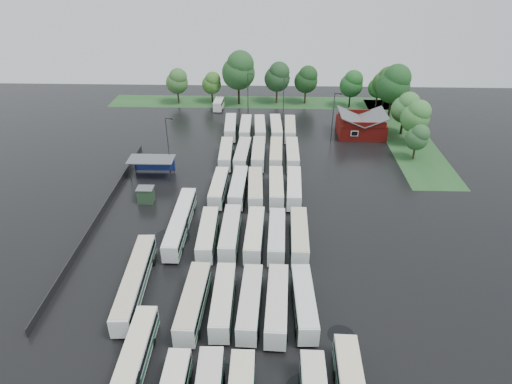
{
  "coord_description": "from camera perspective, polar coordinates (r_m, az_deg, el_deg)",
  "views": [
    {
      "loc": [
        4.09,
        -51.9,
        38.64
      ],
      "look_at": [
        2.0,
        12.0,
        2.5
      ],
      "focal_mm": 32.0,
      "sensor_mm": 36.0,
      "label": 1
    }
  ],
  "objects": [
    {
      "name": "bus_r3c4",
      "position": [
        76.56,
        4.76,
        0.53
      ],
      "size": [
        2.77,
        11.25,
        3.11
      ],
      "rotation": [
        0.0,
        0.0,
        -0.04
      ],
      "color": "silver",
      "rests_on": "ground"
    },
    {
      "name": "bus_r3c1",
      "position": [
        76.52,
        -2.22,
        0.6
      ],
      "size": [
        2.71,
        11.24,
        3.11
      ],
      "rotation": [
        0.0,
        0.0,
        -0.03
      ],
      "color": "silver",
      "rests_on": "ground"
    },
    {
      "name": "tree_north_2",
      "position": [
        119.0,
        -2.13,
        15.0
      ],
      "size": [
        8.37,
        8.37,
        13.87
      ],
      "color": "black",
      "rests_on": "ground"
    },
    {
      "name": "bus_r3c2",
      "position": [
        76.17,
        -0.08,
        0.47
      ],
      "size": [
        2.74,
        11.19,
        3.09
      ],
      "rotation": [
        0.0,
        0.0,
        0.03
      ],
      "color": "silver",
      "rests_on": "ground"
    },
    {
      "name": "bus_r2c2",
      "position": [
        64.73,
        -0.19,
        -5.32
      ],
      "size": [
        2.7,
        11.17,
        3.09
      ],
      "rotation": [
        0.0,
        0.0,
        -0.03
      ],
      "color": "silver",
      "rests_on": "ground"
    },
    {
      "name": "bus_r2c4",
      "position": [
        64.75,
        5.41,
        -5.43
      ],
      "size": [
        2.66,
        11.32,
        3.14
      ],
      "rotation": [
        0.0,
        0.0,
        -0.02
      ],
      "color": "silver",
      "rests_on": "ground"
    },
    {
      "name": "lamp_post_back_w",
      "position": [
        112.5,
        -0.95,
        12.54
      ],
      "size": [
        1.56,
        0.3,
        10.12
      ],
      "color": "#2D2D30",
      "rests_on": "ground"
    },
    {
      "name": "tree_north_6",
      "position": [
        121.93,
        15.11,
        12.65
      ],
      "size": [
        5.04,
        5.04,
        8.34
      ],
      "color": "#3B2D1E",
      "rests_on": "ground"
    },
    {
      "name": "tree_north_0",
      "position": [
        121.86,
        -9.8,
        13.52
      ],
      "size": [
        5.63,
        5.63,
        9.32
      ],
      "color": "#322515",
      "rests_on": "ground"
    },
    {
      "name": "tree_north_3",
      "position": [
        120.54,
        2.74,
        14.21
      ],
      "size": [
        6.54,
        6.54,
        10.83
      ],
      "color": "#3C2B18",
      "rests_on": "ground"
    },
    {
      "name": "bus_r5c1",
      "position": [
        100.85,
        -1.31,
        7.96
      ],
      "size": [
        2.37,
        10.86,
        3.02
      ],
      "rotation": [
        0.0,
        0.0,
        0.01
      ],
      "color": "silver",
      "rests_on": "ground"
    },
    {
      "name": "puddle_2",
      "position": [
        68.05,
        -10.48,
        -5.68
      ],
      "size": [
        5.39,
        5.39,
        0.01
      ],
      "primitive_type": "cylinder",
      "color": "black",
      "rests_on": "ground"
    },
    {
      "name": "west_fence",
      "position": [
        75.67,
        -18.76,
        -2.45
      ],
      "size": [
        0.1,
        50.0,
        1.2
      ],
      "primitive_type": "cube",
      "color": "#2D2D30",
      "rests_on": "ground"
    },
    {
      "name": "tree_north_5",
      "position": [
        119.71,
        11.91,
        13.12
      ],
      "size": [
        5.79,
        5.79,
        9.59
      ],
      "color": "black",
      "rests_on": "ground"
    },
    {
      "name": "bus_r1c1",
      "position": [
        54.46,
        -4.14,
        -13.38
      ],
      "size": [
        2.41,
        10.9,
        3.03
      ],
      "rotation": [
        0.0,
        0.0,
        0.01
      ],
      "color": "silver",
      "rests_on": "ground"
    },
    {
      "name": "grass_strip_east",
      "position": [
        106.56,
        18.16,
        6.72
      ],
      "size": [
        10.0,
        50.0,
        0.01
      ],
      "primitive_type": "cube",
      "color": "#204B20",
      "rests_on": "ground"
    },
    {
      "name": "bus_r5c4",
      "position": [
        100.78,
        4.26,
        7.87
      ],
      "size": [
        2.57,
        10.94,
        3.03
      ],
      "rotation": [
        0.0,
        0.0,
        -0.02
      ],
      "color": "silver",
      "rests_on": "ground"
    },
    {
      "name": "bus_r3c0",
      "position": [
        76.77,
        -4.67,
        0.56
      ],
      "size": [
        2.55,
        10.79,
        2.99
      ],
      "rotation": [
        0.0,
        0.0,
        -0.03
      ],
      "color": "silver",
      "rests_on": "ground"
    },
    {
      "name": "tree_east_4",
      "position": [
        120.55,
        16.0,
        13.11
      ],
      "size": [
        6.49,
        6.49,
        10.75
      ],
      "color": "black",
      "rests_on": "ground"
    },
    {
      "name": "artic_bus_west_c",
      "position": [
        58.84,
        -14.89,
        -10.67
      ],
      "size": [
        3.06,
        16.21,
        2.99
      ],
      "rotation": [
        0.0,
        0.0,
        0.05
      ],
      "color": "silver",
      "rests_on": "ground"
    },
    {
      "name": "bus_r2c1",
      "position": [
        65.17,
        -3.23,
        -5.07
      ],
      "size": [
        2.49,
        11.3,
        3.14
      ],
      "rotation": [
        0.0,
        0.0,
        -0.01
      ],
      "color": "silver",
      "rests_on": "ground"
    },
    {
      "name": "minibus",
      "position": [
        117.57,
        -4.7,
        10.9
      ],
      "size": [
        2.36,
        5.78,
        2.49
      ],
      "rotation": [
        0.0,
        0.0,
        -0.04
      ],
      "color": "silver",
      "rests_on": "ground"
    },
    {
      "name": "tree_north_4",
      "position": [
        120.96,
        6.35,
        13.83
      ],
      "size": [
        5.98,
        5.98,
        9.9
      ],
      "color": "#312212",
      "rests_on": "ground"
    },
    {
      "name": "artic_bus_west_a",
      "position": [
        48.81,
        -15.57,
        -21.24
      ],
      "size": [
        2.49,
        16.33,
        3.03
      ],
      "rotation": [
        0.0,
        0.0,
        0.01
      ],
      "color": "silver",
      "rests_on": "ground"
    },
    {
      "name": "tree_north_1",
      "position": [
        121.71,
        -5.53,
        13.43
      ],
      "size": [
        4.95,
        4.95,
        8.2
      ],
      "color": "black",
      "rests_on": "ground"
    },
    {
      "name": "lamp_post_ne",
      "position": [
        97.14,
        9.7,
        9.58
      ],
      "size": [
        1.66,
        0.32,
        10.76
      ],
      "color": "#2D2D30",
      "rests_on": "ground"
    },
    {
      "name": "tree_east_3",
      "position": [
        113.95,
        16.92,
        12.83
      ],
      "size": [
        7.85,
        7.85,
        13.0
      ],
      "color": "black",
      "rests_on": "ground"
    },
    {
      "name": "bus_r4c1",
      "position": [
        88.25,
        -1.69,
        4.74
      ],
      "size": [
        2.92,
        11.38,
        3.14
      ],
      "rotation": [
        0.0,
        0.0,
        -0.05
      ],
      "color": "silver",
      "rests_on": "ground"
    },
    {
      "name": "utility_hut",
      "position": [
        77.23,
        -13.61,
        -0.33
      ],
      "size": [
        2.7,
        2.2,
        2.62
      ],
      "color": "#233D25",
      "rests_on": "ground"
    },
    {
      "name": "grass_strip_north",
      "position": [
        122.95,
        0.82,
        11.16
      ],
      "size": [
        80.0,
        10.0,
        0.01
      ],
      "primitive_type": "cube",
      "color": "#204B20",
      "rests_on": "ground"
    },
    {
      "name": "puddle_3",
      "position": [
        65.33,
        3.16,
        -6.83
      ],
      "size": [
        4.65,
        4.65,
        0.01
      ],
      "primitive_type": "cylinder",
      "color": "black",
      "rests_on": "ground"
    },
    {
      "name": "ground",
      "position": [
        64.83,
        -2.13,
        -7.13
      ],
      "size": [
        160.0,
        160.0,
        0.0
      ],
      "primitive_type": "plane",
      "color": "black",
      "rests_on": "ground"
    },
    {
      "name": "bus_r4c0",
      "position": [
        88.75,
        -3.77,
        4.8
      ],
      "size": [
        2.69,
        11.01,
        3.05
      ],
      "rotation": [
        0.0,
        0.0,
        0.03
      ],
      "color": "silver",
      "rests_on": "ground"
    },
    {
      "name": "wash_shed",
      "position": [
        84.79,
        -12.88,
        3.83
      ],
      "size": [
        8.2,
        4.2,
        3.58
      ],
      "color": "#2D2D30",
      "rests_on": "ground"
    },
    {
      "name": "bus_r4c2",
      "position": [
        88.54,
        0.31,
        4.83
      ],
      "size": [
        2.47,
        11.25,
        3.13
      ],
      "rotation": [
        0.0,
        0.0,
        -0.01
      ],
      "color": "silver",
      "rests_on": "ground"
    },
    {
      "name": "bus_r2c0",
      "position": [
        65.23,
        -6.06,
        -5.24
      ],
      "size": [
        2.57,
        10.96,
        3.04
      ],
      "rotation": [
        0.0,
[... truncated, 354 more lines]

